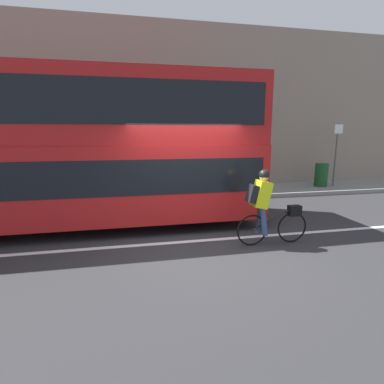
# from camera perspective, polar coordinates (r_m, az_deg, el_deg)

# --- Properties ---
(ground_plane) EXTENTS (80.00, 80.00, 0.00)m
(ground_plane) POSITION_cam_1_polar(r_m,az_deg,el_deg) (6.30, 0.13, -10.29)
(ground_plane) COLOR #2D2D30
(road_center_line) EXTENTS (50.00, 0.14, 0.01)m
(road_center_line) POSITION_cam_1_polar(r_m,az_deg,el_deg) (6.56, -0.39, -9.38)
(road_center_line) COLOR silver
(road_center_line) RESTS_ON ground_plane
(sidewalk_curb) EXTENTS (60.00, 2.29, 0.15)m
(sidewalk_curb) POSITION_cam_1_polar(r_m,az_deg,el_deg) (11.09, -5.32, -0.39)
(sidewalk_curb) COLOR gray
(sidewalk_curb) RESTS_ON ground_plane
(building_facade) EXTENTS (60.00, 0.30, 6.42)m
(building_facade) POSITION_cam_1_polar(r_m,az_deg,el_deg) (12.18, -6.33, 15.47)
(building_facade) COLOR gray
(building_facade) RESTS_ON ground_plane
(bus) EXTENTS (9.36, 2.45, 3.67)m
(bus) POSITION_cam_1_polar(r_m,az_deg,el_deg) (7.74, -23.16, 8.29)
(bus) COLOR black
(bus) RESTS_ON ground_plane
(cyclist_on_bike) EXTENTS (1.57, 0.32, 1.59)m
(cyclist_on_bike) POSITION_cam_1_polar(r_m,az_deg,el_deg) (6.33, 13.92, -2.36)
(cyclist_on_bike) COLOR black
(cyclist_on_bike) RESTS_ON ground_plane
(trash_bin) EXTENTS (0.51, 0.51, 0.93)m
(trash_bin) POSITION_cam_1_polar(r_m,az_deg,el_deg) (13.21, 23.38, 2.99)
(trash_bin) COLOR #194C23
(trash_bin) RESTS_ON sidewalk_curb
(street_sign_post) EXTENTS (0.36, 0.09, 2.52)m
(street_sign_post) POSITION_cam_1_polar(r_m,az_deg,el_deg) (13.46, 25.75, 7.00)
(street_sign_post) COLOR #59595B
(street_sign_post) RESTS_ON sidewalk_curb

